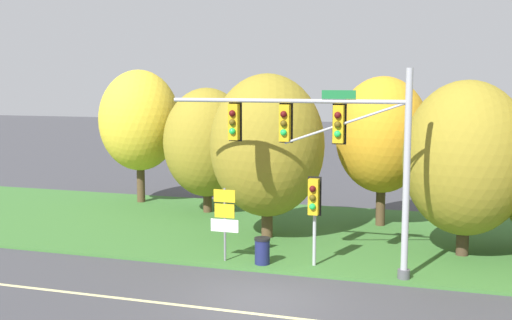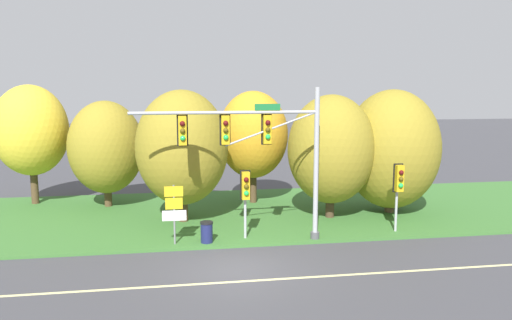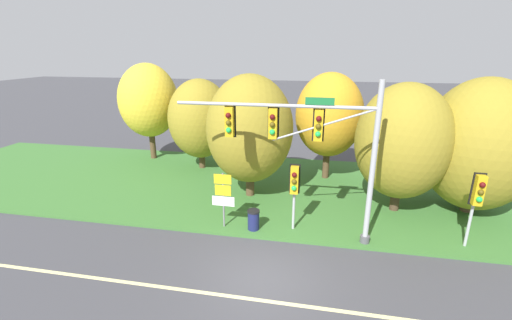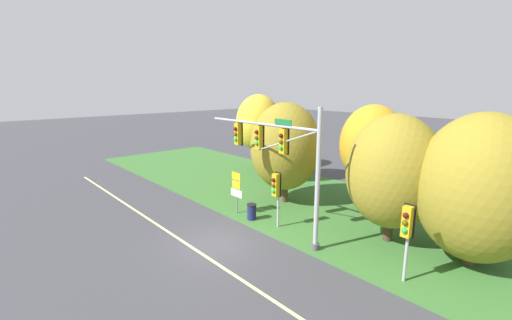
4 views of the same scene
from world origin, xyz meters
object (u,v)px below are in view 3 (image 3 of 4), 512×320
tree_nearest_road (148,101)px  tree_behind_signpost (250,129)px  traffic_signal_mast (309,139)px  tree_right_far (479,145)px  route_sign_post (223,194)px  pedestrian_signal_further_along (294,184)px  tree_tall_centre (403,142)px  tree_left_of_mast (200,119)px  trash_bin (254,220)px  pedestrian_signal_near_kerb (478,195)px  tree_mid_verge (329,115)px

tree_nearest_road → tree_behind_signpost: size_ratio=1.04×
traffic_signal_mast → tree_behind_signpost: 5.12m
tree_nearest_road → tree_right_far: size_ratio=1.04×
route_sign_post → pedestrian_signal_further_along: bearing=4.4°
tree_behind_signpost → tree_right_far: same height
route_sign_post → tree_tall_centre: tree_tall_centre is taller
tree_left_of_mast → trash_bin: 9.64m
traffic_signal_mast → route_sign_post: size_ratio=3.14×
traffic_signal_mast → trash_bin: traffic_signal_mast is taller
pedestrian_signal_near_kerb → pedestrian_signal_further_along: size_ratio=1.04×
tree_nearest_road → tree_right_far: bearing=-14.8°
pedestrian_signal_near_kerb → traffic_signal_mast: bearing=-177.0°
route_sign_post → tree_mid_verge: size_ratio=0.40×
tree_tall_centre → tree_right_far: size_ratio=0.96×
pedestrian_signal_further_along → tree_mid_verge: tree_mid_verge is taller
tree_tall_centre → trash_bin: tree_tall_centre is taller
traffic_signal_mast → tree_nearest_road: size_ratio=1.19×
pedestrian_signal_further_along → trash_bin: pedestrian_signal_further_along is taller
pedestrian_signal_further_along → trash_bin: (-1.75, -0.22, -1.78)m
route_sign_post → tree_left_of_mast: size_ratio=0.43×
tree_left_of_mast → trash_bin: (5.12, -7.64, -2.90)m
tree_behind_signpost → tree_right_far: 11.09m
pedestrian_signal_further_along → tree_behind_signpost: size_ratio=0.47×
pedestrian_signal_further_along → trash_bin: bearing=-172.8°
route_sign_post → tree_nearest_road: size_ratio=0.38×
traffic_signal_mast → pedestrian_signal_near_kerb: size_ratio=2.52×
tree_behind_signpost → tree_tall_centre: 7.57m
tree_right_far → trash_bin: size_ratio=7.11×
pedestrian_signal_near_kerb → tree_tall_centre: bearing=125.7°
pedestrian_signal_near_kerb → tree_nearest_road: bearing=154.2°
tree_left_of_mast → tree_mid_verge: size_ratio=0.92×
pedestrian_signal_near_kerb → tree_behind_signpost: (-9.82, 3.57, 1.38)m
tree_nearest_road → tree_tall_centre: (16.02, -5.69, -0.70)m
pedestrian_signal_near_kerb → tree_left_of_mast: bearing=151.9°
tree_mid_verge → trash_bin: tree_mid_verge is taller
pedestrian_signal_further_along → tree_right_far: (8.39, 3.62, 1.18)m
traffic_signal_mast → trash_bin: size_ratio=8.78×
traffic_signal_mast → tree_nearest_road: (-11.68, 9.20, -0.11)m
route_sign_post → trash_bin: 1.78m
trash_bin → tree_right_far: bearing=20.7°
traffic_signal_mast → route_sign_post: traffic_signal_mast is taller
tree_nearest_road → tree_mid_verge: (12.59, -1.71, -0.28)m
traffic_signal_mast → tree_left_of_mast: 10.82m
traffic_signal_mast → trash_bin: (-2.28, 0.20, -3.90)m
tree_left_of_mast → pedestrian_signal_further_along: bearing=-47.2°
trash_bin → route_sign_post: bearing=-179.2°
route_sign_post → tree_right_far: size_ratio=0.39×
tree_behind_signpost → tree_left_of_mast: bearing=136.8°
traffic_signal_mast → tree_left_of_mast: bearing=133.3°
pedestrian_signal_near_kerb → tree_right_far: tree_right_far is taller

